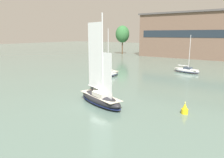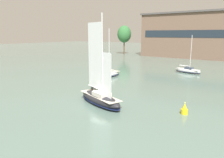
{
  "view_description": "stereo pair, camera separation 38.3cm",
  "coord_description": "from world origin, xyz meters",
  "px_view_note": "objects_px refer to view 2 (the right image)",
  "views": [
    {
      "loc": [
        19.35,
        -24.07,
        10.18
      ],
      "look_at": [
        0.0,
        3.0,
        3.26
      ],
      "focal_mm": 35.0,
      "sensor_mm": 36.0,
      "label": 1
    },
    {
      "loc": [
        19.66,
        -23.84,
        10.18
      ],
      "look_at": [
        0.0,
        3.0,
        3.26
      ],
      "focal_mm": 35.0,
      "sensor_mm": 36.0,
      "label": 2
    }
  ],
  "objects_px": {
    "sailboat_moored_mid_channel": "(188,70)",
    "channel_buoy": "(184,109)",
    "sailboat_main": "(100,97)",
    "tree_shore_center": "(124,34)",
    "sailboat_moored_near_marina": "(107,74)"
  },
  "relations": [
    {
      "from": "sailboat_main",
      "to": "sailboat_moored_mid_channel",
      "type": "distance_m",
      "value": 34.28
    },
    {
      "from": "sailboat_main",
      "to": "sailboat_moored_mid_channel",
      "type": "bearing_deg",
      "value": 86.48
    },
    {
      "from": "sailboat_main",
      "to": "tree_shore_center",
      "type": "bearing_deg",
      "value": 120.64
    },
    {
      "from": "sailboat_main",
      "to": "sailboat_moored_near_marina",
      "type": "bearing_deg",
      "value": 124.34
    },
    {
      "from": "sailboat_moored_mid_channel",
      "to": "channel_buoy",
      "type": "xyz_separation_m",
      "value": [
        9.31,
        -30.99,
        -0.05
      ]
    },
    {
      "from": "tree_shore_center",
      "to": "sailboat_main",
      "type": "bearing_deg",
      "value": -59.36
    },
    {
      "from": "tree_shore_center",
      "to": "channel_buoy",
      "type": "relative_size",
      "value": 8.84
    },
    {
      "from": "sailboat_main",
      "to": "sailboat_moored_near_marina",
      "type": "distance_m",
      "value": 20.28
    },
    {
      "from": "tree_shore_center",
      "to": "sailboat_moored_near_marina",
      "type": "bearing_deg",
      "value": -60.58
    },
    {
      "from": "tree_shore_center",
      "to": "sailboat_main",
      "type": "relative_size",
      "value": 1.1
    },
    {
      "from": "sailboat_main",
      "to": "channel_buoy",
      "type": "xyz_separation_m",
      "value": [
        11.41,
        3.23,
        -0.41
      ]
    },
    {
      "from": "tree_shore_center",
      "to": "sailboat_main",
      "type": "xyz_separation_m",
      "value": [
        41.62,
        -70.25,
        -8.93
      ]
    },
    {
      "from": "sailboat_moored_mid_channel",
      "to": "channel_buoy",
      "type": "distance_m",
      "value": 32.35
    },
    {
      "from": "tree_shore_center",
      "to": "sailboat_main",
      "type": "distance_m",
      "value": 82.14
    },
    {
      "from": "sailboat_main",
      "to": "sailboat_moored_near_marina",
      "type": "height_order",
      "value": "sailboat_main"
    }
  ]
}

